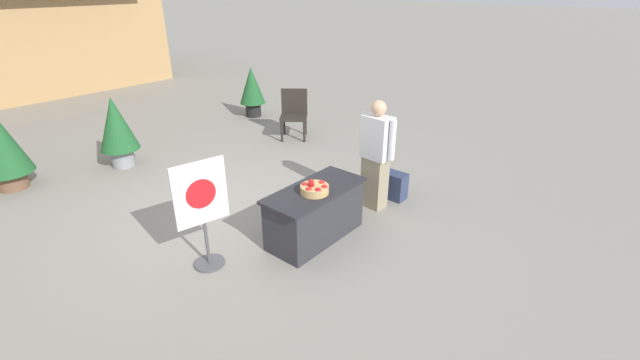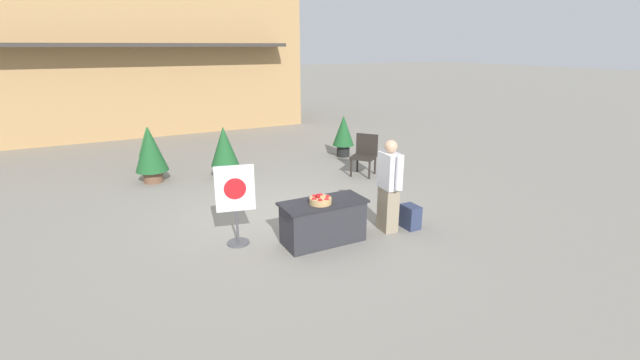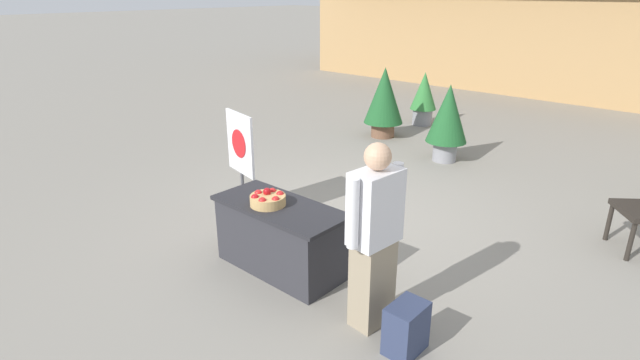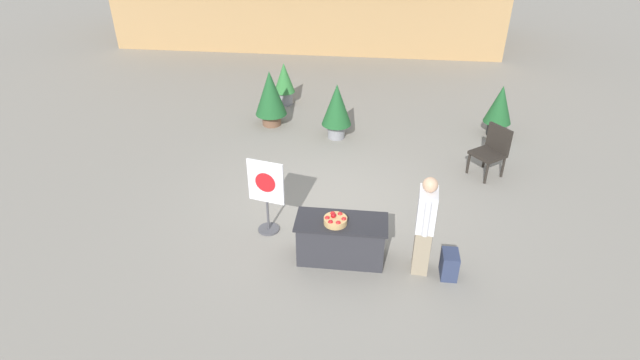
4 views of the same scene
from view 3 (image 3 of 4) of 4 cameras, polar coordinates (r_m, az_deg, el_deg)
ground_plane at (r=6.27m, az=3.21°, el=-4.53°), size 120.00×120.00×0.00m
display_table at (r=5.08m, az=-4.55°, el=-6.51°), size 1.40×0.63×0.71m
apple_basket at (r=4.92m, az=-6.00°, el=-2.19°), size 0.35×0.35×0.16m
person_visitor at (r=4.08m, az=6.21°, el=-6.52°), size 0.30×0.61×1.62m
backpack at (r=4.14m, az=9.81°, el=-16.36°), size 0.24×0.34×0.42m
poster_board at (r=6.17m, az=-9.01°, el=2.22°), size 0.61×0.36×1.33m
potted_plant_far_right at (r=10.74m, az=11.78°, el=9.38°), size 0.54×0.54×1.10m
potted_plant_near_right at (r=8.44m, az=14.41°, el=6.94°), size 0.67×0.67×1.28m
potted_plant_far_left at (r=9.67m, az=7.35°, el=9.25°), size 0.75×0.75×1.34m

